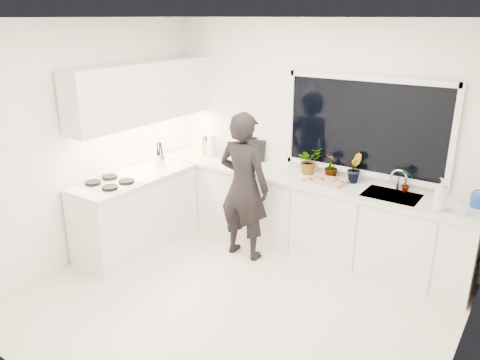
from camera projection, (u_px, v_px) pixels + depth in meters
The scene contains 25 objects.
floor at pixel (232, 303), 4.69m from camera, with size 4.00×3.50×0.02m, color beige.
wall_back at pixel (316, 136), 5.61m from camera, with size 4.00×0.02×2.70m, color white.
wall_left at pixel (87, 143), 5.31m from camera, with size 0.02×3.50×2.70m, color white.
wall_right at pixel (473, 229), 3.17m from camera, with size 0.02×3.50×2.70m, color white.
ceiling at pixel (230, 16), 3.79m from camera, with size 4.00×3.50×0.02m, color white.
window at pixel (365, 127), 5.20m from camera, with size 1.80×0.02×1.00m, color black.
base_cabinets_back at pixel (301, 214), 5.67m from camera, with size 3.92×0.58×0.88m, color white.
base_cabinets_left at pixel (137, 213), 5.71m from camera, with size 0.58×1.60×0.88m, color white.
countertop_back at pixel (302, 179), 5.51m from camera, with size 3.94×0.62×0.04m, color silver.
countertop_left at pixel (134, 177), 5.55m from camera, with size 0.62×1.60×0.04m, color silver.
upper_cabinets at pixel (143, 92), 5.57m from camera, with size 0.34×2.10×0.70m, color white.
sink at pixel (391, 199), 4.97m from camera, with size 0.58×0.42×0.14m, color silver.
faucet at pixel (398, 180), 5.07m from camera, with size 0.03×0.03×0.22m, color silver.
stovetop at pixel (110, 183), 5.28m from camera, with size 0.56×0.48×0.03m, color black.
person at pixel (244, 186), 5.35m from camera, with size 0.63×0.42×1.74m, color black.
pizza_tray at pixel (326, 181), 5.32m from camera, with size 0.45×0.34×0.03m, color silver.
pizza at pixel (326, 180), 5.31m from camera, with size 0.41×0.30×0.01m, color red.
watering_can at pixel (478, 201), 4.63m from camera, with size 0.14×0.14×0.13m, color #134BB6.
paper_towel_roll at pixel (212, 146), 6.31m from camera, with size 0.11×0.11×0.26m, color silver.
knife_block at pixel (208, 146), 6.40m from camera, with size 0.13×0.10×0.22m, color brown.
utensil_crock at pixel (160, 160), 5.87m from camera, with size 0.13×0.13×0.16m, color #AFAFB4.
picture_frame_large at pixel (257, 150), 6.08m from camera, with size 0.22×0.02×0.28m, color black.
picture_frame_small at pixel (247, 148), 6.15m from camera, with size 0.25×0.02×0.30m, color black.
herb_plants at pixel (329, 164), 5.45m from camera, with size 1.42×0.38×0.34m.
soap_bottles at pixel (445, 197), 4.49m from camera, with size 0.32×0.15×0.33m.
Camera 1 is at (2.33, -3.27, 2.72)m, focal length 35.00 mm.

